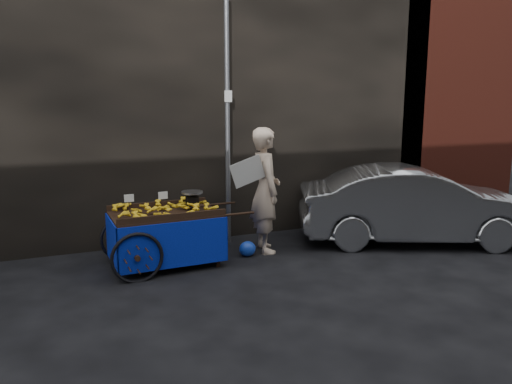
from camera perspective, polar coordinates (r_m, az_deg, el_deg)
name	(u,v)px	position (r m, az deg, el deg)	size (l,w,h in m)	color
ground	(239,268)	(7.16, -1.96, -8.69)	(80.00, 80.00, 0.00)	black
building_wall	(209,91)	(9.34, -5.43, 11.45)	(13.50, 2.00, 5.00)	black
street_pole	(227,121)	(8.08, -3.28, 8.08)	(0.12, 0.10, 4.00)	slate
banana_cart	(162,219)	(7.19, -10.70, -3.02)	(2.10, 1.07, 1.12)	black
vendor	(265,190)	(7.71, 1.08, 0.22)	(0.93, 0.77, 1.94)	#C5AA92
plastic_bag	(247,249)	(7.63, -0.99, -6.51)	(0.26, 0.21, 0.23)	#1638AC
parked_car	(416,205)	(8.67, 17.81, -1.43)	(1.33, 3.81, 1.25)	#B0B3B7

